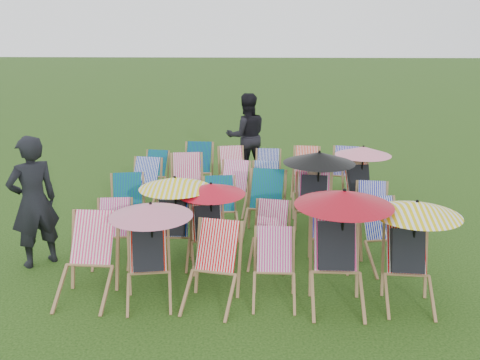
{
  "coord_description": "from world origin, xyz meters",
  "views": [
    {
      "loc": [
        0.2,
        -8.35,
        3.39
      ],
      "look_at": [
        -0.12,
        0.17,
        0.9
      ],
      "focal_mm": 40.0,
      "sensor_mm": 36.0,
      "label": 1
    }
  ],
  "objects_px": {
    "deckchair_5": "(411,251)",
    "person_rear": "(247,136)",
    "person_left": "(33,202)",
    "deckchair_0": "(87,260)",
    "deckchair_29": "(345,172)"
  },
  "relations": [
    {
      "from": "deckchair_5",
      "to": "person_rear",
      "type": "relative_size",
      "value": 0.68
    },
    {
      "from": "deckchair_0",
      "to": "deckchair_5",
      "type": "bearing_deg",
      "value": 3.1
    },
    {
      "from": "person_left",
      "to": "person_rear",
      "type": "distance_m",
      "value": 5.56
    },
    {
      "from": "deckchair_0",
      "to": "person_rear",
      "type": "relative_size",
      "value": 0.53
    },
    {
      "from": "deckchair_29",
      "to": "person_left",
      "type": "bearing_deg",
      "value": -133.02
    },
    {
      "from": "deckchair_5",
      "to": "person_left",
      "type": "distance_m",
      "value": 5.19
    },
    {
      "from": "deckchair_0",
      "to": "person_rear",
      "type": "bearing_deg",
      "value": 74.31
    },
    {
      "from": "person_rear",
      "to": "person_left",
      "type": "bearing_deg",
      "value": 44.98
    },
    {
      "from": "deckchair_5",
      "to": "person_left",
      "type": "height_order",
      "value": "person_left"
    },
    {
      "from": "deckchair_5",
      "to": "person_rear",
      "type": "height_order",
      "value": "person_rear"
    },
    {
      "from": "deckchair_29",
      "to": "deckchair_0",
      "type": "bearing_deg",
      "value": -119.7
    },
    {
      "from": "deckchair_0",
      "to": "person_left",
      "type": "distance_m",
      "value": 1.48
    },
    {
      "from": "person_left",
      "to": "person_rear",
      "type": "bearing_deg",
      "value": -165.16
    },
    {
      "from": "deckchair_5",
      "to": "person_left",
      "type": "bearing_deg",
      "value": 173.71
    },
    {
      "from": "person_left",
      "to": "deckchair_5",
      "type": "bearing_deg",
      "value": 126.21
    }
  ]
}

